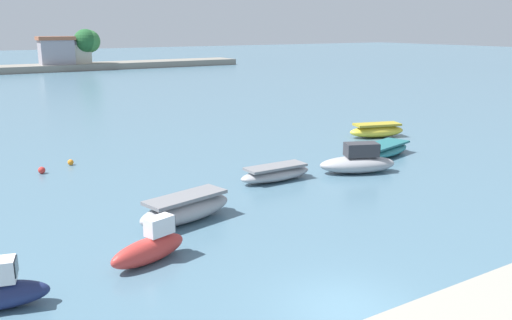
{
  "coord_description": "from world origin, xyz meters",
  "views": [
    {
      "loc": [
        -10.44,
        -11.33,
        8.57
      ],
      "look_at": [
        5.47,
        13.93,
        1.11
      ],
      "focal_mm": 37.83,
      "sensor_mm": 36.0,
      "label": 1
    }
  ],
  "objects_px": {
    "moored_boat_2": "(186,209)",
    "moored_boat_3": "(276,173)",
    "moored_boat_1": "(150,247)",
    "mooring_buoy_1": "(71,162)",
    "mooring_buoy_0": "(42,170)",
    "moored_boat_5": "(384,150)",
    "moored_boat_6": "(377,131)",
    "moored_boat_4": "(358,162)"
  },
  "relations": [
    {
      "from": "moored_boat_6",
      "to": "mooring_buoy_0",
      "type": "relative_size",
      "value": 11.51
    },
    {
      "from": "moored_boat_6",
      "to": "mooring_buoy_0",
      "type": "bearing_deg",
      "value": -169.44
    },
    {
      "from": "moored_boat_6",
      "to": "moored_boat_4",
      "type": "bearing_deg",
      "value": -123.29
    },
    {
      "from": "mooring_buoy_1",
      "to": "moored_boat_4",
      "type": "bearing_deg",
      "value": -37.88
    },
    {
      "from": "moored_boat_3",
      "to": "moored_boat_1",
      "type": "bearing_deg",
      "value": -147.13
    },
    {
      "from": "moored_boat_1",
      "to": "mooring_buoy_0",
      "type": "bearing_deg",
      "value": 77.01
    },
    {
      "from": "moored_boat_3",
      "to": "moored_boat_6",
      "type": "height_order",
      "value": "moored_boat_6"
    },
    {
      "from": "moored_boat_2",
      "to": "mooring_buoy_0",
      "type": "distance_m",
      "value": 12.53
    },
    {
      "from": "moored_boat_1",
      "to": "moored_boat_5",
      "type": "bearing_deg",
      "value": 4.8
    },
    {
      "from": "moored_boat_5",
      "to": "mooring_buoy_0",
      "type": "bearing_deg",
      "value": 144.89
    },
    {
      "from": "moored_boat_5",
      "to": "moored_boat_6",
      "type": "distance_m",
      "value": 6.3
    },
    {
      "from": "moored_boat_1",
      "to": "moored_boat_5",
      "type": "distance_m",
      "value": 21.13
    },
    {
      "from": "moored_boat_5",
      "to": "moored_boat_6",
      "type": "xyz_separation_m",
      "value": [
        4.05,
        4.82,
        0.12
      ]
    },
    {
      "from": "mooring_buoy_0",
      "to": "moored_boat_6",
      "type": "bearing_deg",
      "value": -6.29
    },
    {
      "from": "moored_boat_1",
      "to": "moored_boat_2",
      "type": "distance_m",
      "value": 4.41
    },
    {
      "from": "moored_boat_1",
      "to": "moored_boat_5",
      "type": "xyz_separation_m",
      "value": [
        19.7,
        7.63,
        -0.19
      ]
    },
    {
      "from": "moored_boat_2",
      "to": "moored_boat_3",
      "type": "relative_size",
      "value": 1.11
    },
    {
      "from": "moored_boat_3",
      "to": "mooring_buoy_1",
      "type": "distance_m",
      "value": 13.3
    },
    {
      "from": "moored_boat_4",
      "to": "moored_boat_6",
      "type": "height_order",
      "value": "moored_boat_4"
    },
    {
      "from": "moored_boat_4",
      "to": "mooring_buoy_1",
      "type": "height_order",
      "value": "moored_boat_4"
    },
    {
      "from": "moored_boat_3",
      "to": "moored_boat_4",
      "type": "height_order",
      "value": "moored_boat_4"
    },
    {
      "from": "moored_boat_3",
      "to": "moored_boat_6",
      "type": "relative_size",
      "value": 0.94
    },
    {
      "from": "mooring_buoy_0",
      "to": "mooring_buoy_1",
      "type": "xyz_separation_m",
      "value": [
        1.96,
        1.15,
        -0.03
      ]
    },
    {
      "from": "moored_boat_1",
      "to": "moored_boat_6",
      "type": "height_order",
      "value": "moored_boat_1"
    },
    {
      "from": "moored_boat_2",
      "to": "moored_boat_3",
      "type": "bearing_deg",
      "value": 12.03
    },
    {
      "from": "moored_boat_4",
      "to": "moored_boat_5",
      "type": "height_order",
      "value": "moored_boat_4"
    },
    {
      "from": "moored_boat_4",
      "to": "moored_boat_5",
      "type": "bearing_deg",
      "value": 50.07
    },
    {
      "from": "moored_boat_4",
      "to": "mooring_buoy_0",
      "type": "xyz_separation_m",
      "value": [
        -16.1,
        9.85,
        -0.45
      ]
    },
    {
      "from": "moored_boat_2",
      "to": "moored_boat_6",
      "type": "xyz_separation_m",
      "value": [
        20.77,
        9.2,
        -0.06
      ]
    },
    {
      "from": "moored_boat_6",
      "to": "mooring_buoy_1",
      "type": "distance_m",
      "value": 23.01
    },
    {
      "from": "moored_boat_4",
      "to": "moored_boat_3",
      "type": "bearing_deg",
      "value": -170.3
    },
    {
      "from": "moored_boat_3",
      "to": "moored_boat_4",
      "type": "bearing_deg",
      "value": -13.19
    },
    {
      "from": "moored_boat_5",
      "to": "moored_boat_6",
      "type": "bearing_deg",
      "value": 34.96
    },
    {
      "from": "moored_boat_4",
      "to": "moored_boat_1",
      "type": "bearing_deg",
      "value": -137.9
    },
    {
      "from": "moored_boat_1",
      "to": "mooring_buoy_1",
      "type": "bearing_deg",
      "value": 69.9
    },
    {
      "from": "moored_boat_2",
      "to": "moored_boat_4",
      "type": "bearing_deg",
      "value": -3.13
    },
    {
      "from": "moored_boat_4",
      "to": "mooring_buoy_0",
      "type": "distance_m",
      "value": 18.88
    },
    {
      "from": "moored_boat_3",
      "to": "moored_boat_5",
      "type": "xyz_separation_m",
      "value": [
        9.64,
        1.11,
        -0.02
      ]
    },
    {
      "from": "moored_boat_5",
      "to": "mooring_buoy_0",
      "type": "relative_size",
      "value": 12.92
    },
    {
      "from": "mooring_buoy_1",
      "to": "moored_boat_6",
      "type": "bearing_deg",
      "value": -9.67
    },
    {
      "from": "moored_boat_3",
      "to": "moored_boat_5",
      "type": "distance_m",
      "value": 9.7
    },
    {
      "from": "moored_boat_2",
      "to": "moored_boat_4",
      "type": "xyz_separation_m",
      "value": [
        12.23,
        2.06,
        0.08
      ]
    }
  ]
}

